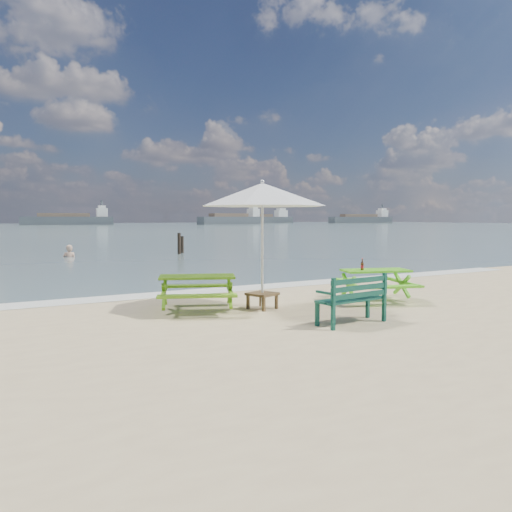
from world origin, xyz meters
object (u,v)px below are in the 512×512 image
side_table (262,300)px  beer_bottle (362,266)px  picnic_table_left (197,294)px  picnic_table_right (375,286)px  swimmer (70,263)px  patio_umbrella (262,195)px  park_bench (351,309)px

side_table → beer_bottle: bearing=-7.3°
picnic_table_left → side_table: 1.35m
picnic_table_right → swimmer: (-4.07, 16.92, -0.66)m
picnic_table_right → patio_umbrella: bearing=172.7°
park_bench → beer_bottle: beer_bottle is taller
patio_umbrella → swimmer: size_ratio=1.88×
picnic_table_right → park_bench: park_bench is taller
patio_umbrella → picnic_table_right: bearing=-7.3°
park_bench → patio_umbrella: 3.00m
picnic_table_right → beer_bottle: 0.59m
swimmer → side_table: bearing=-85.6°
picnic_table_right → side_table: size_ratio=3.00×
side_table → beer_bottle: size_ratio=2.54×
park_bench → swimmer: 18.70m
park_bench → swimmer: bearing=96.0°
picnic_table_right → swimmer: picnic_table_right is taller
picnic_table_left → picnic_table_right: picnic_table_left is taller
patio_umbrella → swimmer: (-1.28, 16.57, -2.69)m
picnic_table_left → patio_umbrella: size_ratio=0.63×
picnic_table_right → patio_umbrella: (-2.79, 0.36, 2.02)m
picnic_table_left → side_table: picnic_table_left is taller
patio_umbrella → beer_bottle: patio_umbrella is taller
side_table → swimmer: swimmer is taller
park_bench → side_table: 2.14m
picnic_table_left → park_bench: bearing=-52.1°
beer_bottle → swimmer: bearing=102.4°
swimmer → patio_umbrella: bearing=-85.6°
side_table → swimmer: size_ratio=0.38×
side_table → swimmer: 16.62m
park_bench → patio_umbrella: patio_umbrella is taller
picnic_table_right → side_table: picnic_table_right is taller
park_bench → swimmer: (-1.96, 18.59, -0.58)m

